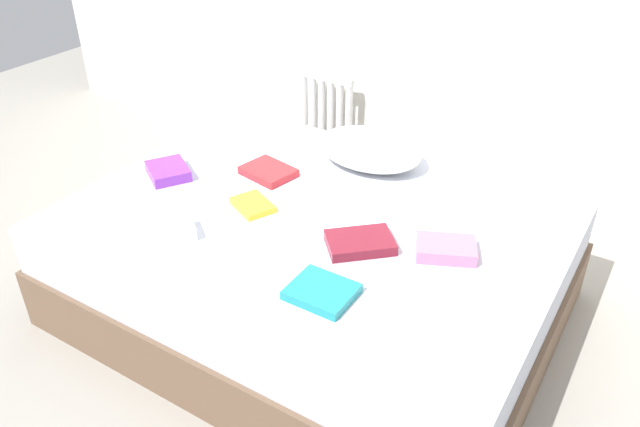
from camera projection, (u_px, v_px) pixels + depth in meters
ground_plane at (314, 308)px, 2.85m from camera, size 8.00×8.00×0.00m
bed at (314, 264)px, 2.72m from camera, size 2.00×1.50×0.50m
radiator at (326, 114)px, 3.82m from camera, size 0.36×0.04×0.50m
pillow at (369, 149)px, 2.92m from camera, size 0.51×0.36×0.16m
textbook_teal at (322, 292)px, 2.14m from camera, size 0.22×0.19×0.03m
textbook_maroon at (360, 243)px, 2.38m from camera, size 0.30×0.29×0.04m
textbook_yellow at (253, 205)px, 2.62m from camera, size 0.22×0.20×0.03m
textbook_pink at (446, 249)px, 2.33m from camera, size 0.26×0.23×0.05m
textbook_purple at (168, 171)px, 2.85m from camera, size 0.26×0.25×0.05m
textbook_white at (164, 233)px, 2.42m from camera, size 0.24×0.26×0.05m
textbook_red at (268, 172)px, 2.86m from camera, size 0.26×0.21×0.04m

